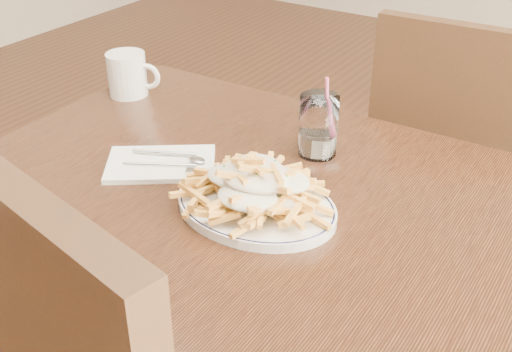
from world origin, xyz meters
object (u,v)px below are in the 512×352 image
Objects in this scene: table at (270,230)px; fries_plate at (256,206)px; loaded_fries at (256,182)px; chair_far at (456,162)px; water_glass at (318,129)px; coffee_mug at (128,74)px.

table is 3.55× the size of fries_plate.
loaded_fries is (0.00, 0.00, 0.05)m from fries_plate.
chair_far is (0.15, 0.71, -0.14)m from table.
water_glass is (-0.15, -0.53, 0.28)m from chair_far.
coffee_mug reaches higher than table.
fries_plate is 1.99× the size of water_glass.
fries_plate reaches higher than table.
table is 0.15m from loaded_fries.
water_glass is 0.52m from coffee_mug.
coffee_mug is at bearing 177.74° from water_glass.
chair_far reaches higher than water_glass.
fries_plate is (-0.14, -0.77, 0.23)m from chair_far.
chair_far is at bearing 36.98° from coffee_mug.
coffee_mug is (-0.67, -0.51, 0.27)m from chair_far.
fries_plate is at bearing -87.67° from water_glass.
table is at bearing 95.89° from loaded_fries.
table is 0.74m from chair_far.
table is at bearing 95.89° from fries_plate.
fries_plate is 0.05m from loaded_fries.
chair_far is 3.62× the size of loaded_fries.
chair_far reaches higher than table.
chair_far is 0.89m from coffee_mug.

